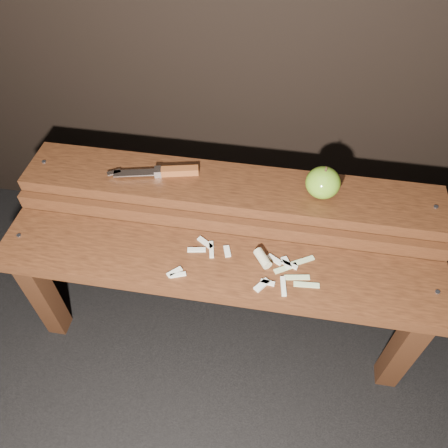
% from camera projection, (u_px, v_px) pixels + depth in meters
% --- Properties ---
extents(ground, '(60.00, 60.00, 0.00)m').
position_uv_depth(ground, '(221.00, 323.00, 1.50)').
color(ground, black).
extents(bench_front_tier, '(1.20, 0.20, 0.42)m').
position_uv_depth(bench_front_tier, '(217.00, 280.00, 1.19)').
color(bench_front_tier, '#351A0D').
rests_on(bench_front_tier, ground).
extents(bench_rear_tier, '(1.20, 0.21, 0.50)m').
position_uv_depth(bench_rear_tier, '(230.00, 205.00, 1.30)').
color(bench_rear_tier, '#351A0D').
rests_on(bench_rear_tier, ground).
extents(apple, '(0.09, 0.09, 0.10)m').
position_uv_depth(apple, '(323.00, 183.00, 1.17)').
color(apple, '#67971F').
rests_on(apple, bench_rear_tier).
extents(knife, '(0.26, 0.08, 0.02)m').
position_uv_depth(knife, '(168.00, 171.00, 1.25)').
color(knife, brown).
rests_on(knife, bench_rear_tier).
extents(apple_scraps, '(0.39, 0.15, 0.03)m').
position_uv_depth(apple_scraps, '(257.00, 263.00, 1.14)').
color(apple_scraps, beige).
rests_on(apple_scraps, bench_front_tier).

